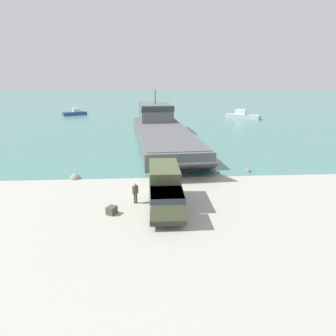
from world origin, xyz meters
TOP-DOWN VIEW (x-y plane):
  - ground_plane at (0.00, 0.00)m, footprint 240.00×240.00m
  - water_surface at (0.00, 93.99)m, footprint 240.00×180.00m
  - landing_craft at (1.08, 23.94)m, footprint 9.77×35.02m
  - military_truck at (0.11, -3.74)m, footprint 2.44×7.68m
  - soldier_on_ramp at (-2.18, -2.56)m, footprint 0.50×0.44m
  - moored_boat_a at (-19.05, 57.58)m, footprint 6.13×4.28m
  - moored_boat_b at (21.22, 47.74)m, footprint 7.45×6.16m
  - cargo_crate at (-3.87, -4.60)m, footprint 0.87×0.91m
  - shoreline_rock_a at (9.51, 5.47)m, footprint 0.65×0.65m
  - shoreline_rock_b at (-8.31, 4.23)m, footprint 1.02×1.02m
  - shoreline_rock_c at (6.00, 5.18)m, footprint 0.76×0.76m

SIDE VIEW (x-z plane):
  - ground_plane at x=0.00m, z-range 0.00..0.00m
  - shoreline_rock_a at x=9.51m, z-range -0.32..0.32m
  - shoreline_rock_b at x=-8.31m, z-range -0.51..0.51m
  - shoreline_rock_c at x=6.00m, z-range -0.38..0.38m
  - water_surface at x=0.00m, z-range 0.00..0.01m
  - cargo_crate at x=-3.87m, z-range 0.00..0.59m
  - moored_boat_a at x=-19.05m, z-range -0.29..1.44m
  - moored_boat_b at x=21.22m, z-range -0.36..1.78m
  - soldier_on_ramp at x=-2.18m, z-range 0.13..1.79m
  - military_truck at x=0.11m, z-range 0.03..3.11m
  - landing_craft at x=1.08m, z-range -1.93..5.40m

